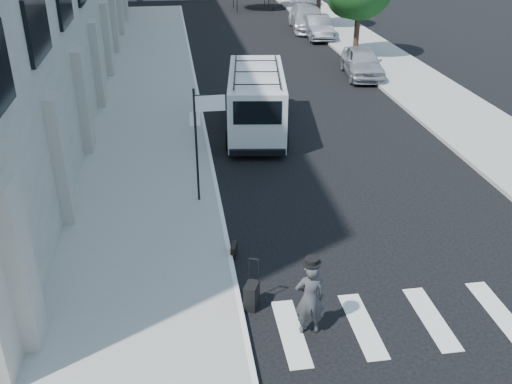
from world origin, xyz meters
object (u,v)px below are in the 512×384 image
object	(u,v)px
parked_car_a	(362,62)
briefcase	(234,250)
parked_car_b	(318,27)
businessman	(310,298)
cargo_van	(256,100)
suitcase	(252,296)
parked_car_c	(308,17)

from	to	relation	value
parked_car_a	briefcase	bearing A→B (deg)	-111.06
parked_car_a	parked_car_b	world-z (taller)	parked_car_a
businessman	parked_car_a	size ratio (longest dim) A/B	0.39
cargo_van	parked_car_b	world-z (taller)	cargo_van
briefcase	suitcase	size ratio (longest dim) A/B	0.37
briefcase	businessman	bearing A→B (deg)	-53.36
parked_car_a	suitcase	bearing A→B (deg)	-107.75
cargo_van	parked_car_b	xyz separation A→B (m)	(6.71, 16.68, -0.51)
briefcase	parked_car_c	distance (m)	29.97
briefcase	parked_car_a	xyz separation A→B (m)	(8.67, 16.12, 0.59)
parked_car_a	parked_car_c	distance (m)	12.56
suitcase	parked_car_c	size ratio (longest dim) A/B	0.20
businessman	suitcase	distance (m)	1.59
cargo_van	parked_car_a	distance (m)	9.75
briefcase	suitcase	distance (m)	2.17
briefcase	parked_car_c	xyz separation A→B (m)	(8.67, 28.68, 0.68)
suitcase	parked_car_b	world-z (taller)	parked_car_b
parked_car_b	parked_car_a	bearing A→B (deg)	-87.25
cargo_van	parked_car_c	distance (m)	20.73
briefcase	cargo_van	bearing A→B (deg)	92.86
parked_car_b	parked_car_c	bearing A→B (deg)	92.75
suitcase	parked_car_c	xyz separation A→B (m)	(8.52, 30.84, 0.54)
suitcase	cargo_van	xyz separation A→B (m)	(1.80, 11.24, 0.93)
parked_car_c	parked_car_b	bearing A→B (deg)	-84.73
parked_car_c	businessman	bearing A→B (deg)	-97.85
briefcase	suitcase	xyz separation A→B (m)	(0.16, -2.16, 0.15)
suitcase	parked_car_a	distance (m)	20.18
businessman	parked_car_b	size ratio (longest dim) A/B	0.39
businessman	briefcase	distance (m)	3.48
suitcase	parked_car_c	world-z (taller)	parked_car_c
parked_car_b	parked_car_c	world-z (taller)	parked_car_c
briefcase	parked_car_c	world-z (taller)	parked_car_c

